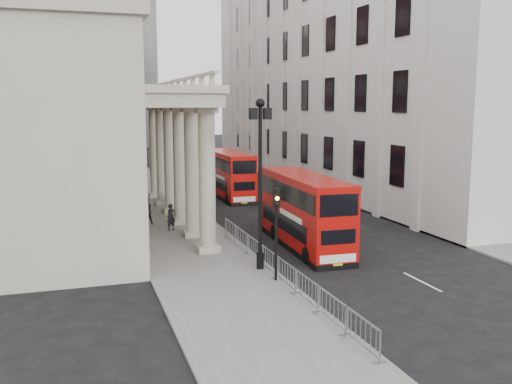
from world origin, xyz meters
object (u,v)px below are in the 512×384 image
object	(u,v)px
lamp_post_south	(260,172)
pedestrian_b	(146,211)
pedestrian_c	(174,199)
lamp_post_north	(160,137)
traffic_light	(276,217)
monument_column	(149,64)
lamp_post_mid	(193,148)
bus_near	(304,210)
bus_far	(229,174)
pedestrian_a	(171,217)

from	to	relation	value
lamp_post_south	pedestrian_b	size ratio (longest dim) A/B	4.53
lamp_post_south	pedestrian_c	world-z (taller)	lamp_post_south
lamp_post_north	traffic_light	world-z (taller)	lamp_post_north
lamp_post_south	lamp_post_north	size ratio (longest dim) A/B	1.00
monument_column	lamp_post_south	bearing A→B (deg)	-94.29
lamp_post_mid	bus_near	xyz separation A→B (m)	(3.90, -12.30, -2.73)
lamp_post_north	bus_far	xyz separation A→B (m)	(4.50, -9.79, -2.80)
traffic_light	pedestrian_b	world-z (taller)	traffic_light
lamp_post_north	bus_far	bearing A→B (deg)	-65.34
monument_column	pedestrian_a	xyz separation A→B (m)	(-9.30, -77.99, -15.00)
traffic_light	pedestrian_a	world-z (taller)	traffic_light
bus_near	pedestrian_a	size ratio (longest dim) A/B	5.69
pedestrian_b	pedestrian_a	bearing A→B (deg)	102.78
bus_near	pedestrian_c	xyz separation A→B (m)	(-5.07, 13.90, -1.29)
lamp_post_mid	pedestrian_b	xyz separation A→B (m)	(-3.99, -3.68, -3.87)
bus_far	pedestrian_a	size ratio (longest dim) A/B	5.46
monument_column	lamp_post_south	world-z (taller)	monument_column
monument_column	lamp_post_north	world-z (taller)	monument_column
lamp_post_north	pedestrian_c	distance (m)	14.99
traffic_light	pedestrian_a	size ratio (longest dim) A/B	2.51
traffic_light	lamp_post_mid	bearing A→B (deg)	90.32
lamp_post_north	lamp_post_south	bearing A→B (deg)	-90.00
lamp_post_mid	bus_near	bearing A→B (deg)	-72.43
lamp_post_north	pedestrian_b	distance (m)	20.45
bus_near	pedestrian_a	bearing A→B (deg)	138.61
lamp_post_mid	bus_near	size ratio (longest dim) A/B	0.85
pedestrian_a	pedestrian_c	world-z (taller)	pedestrian_a
lamp_post_mid	pedestrian_a	xyz separation A→B (m)	(-2.70, -5.99, -3.93)
bus_near	pedestrian_c	bearing A→B (deg)	112.39
pedestrian_a	bus_far	bearing A→B (deg)	37.79
traffic_light	bus_near	xyz separation A→B (m)	(3.80, 5.72, -0.92)
bus_far	pedestrian_c	distance (m)	7.40
lamp_post_mid	pedestrian_c	xyz separation A→B (m)	(-1.17, 1.60, -4.02)
lamp_post_mid	lamp_post_south	bearing A→B (deg)	-90.00
pedestrian_a	traffic_light	bearing A→B (deg)	-98.58
pedestrian_b	traffic_light	bearing A→B (deg)	89.50
bus_near	lamp_post_north	bearing A→B (deg)	100.20
lamp_post_south	bus_near	world-z (taller)	lamp_post_south
lamp_post_mid	pedestrian_c	bearing A→B (deg)	126.22
bus_near	lamp_post_south	bearing A→B (deg)	-134.13
lamp_post_mid	bus_far	distance (m)	8.16
lamp_post_north	bus_far	distance (m)	11.13
traffic_light	bus_near	world-z (taller)	traffic_light
monument_column	traffic_light	world-z (taller)	monument_column
bus_far	traffic_light	bearing A→B (deg)	-100.48
traffic_light	lamp_post_south	bearing A→B (deg)	92.84
lamp_post_north	traffic_light	xyz separation A→B (m)	(0.10, -34.02, -1.80)
pedestrian_c	lamp_post_mid	bearing A→B (deg)	-54.28
traffic_light	bus_near	distance (m)	6.92
bus_far	pedestrian_c	world-z (taller)	bus_far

